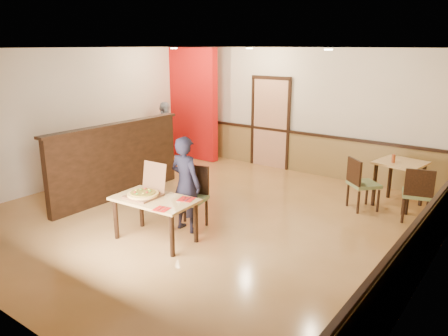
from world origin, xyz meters
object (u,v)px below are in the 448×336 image
object	(u,v)px
main_table	(155,205)
side_chair_right	(418,192)
side_table	(400,172)
diner_chair	(191,195)
condiment	(394,159)
diner	(186,184)
side_chair_left	(361,182)
pizza_box	(145,192)
passerby	(165,133)

from	to	relation	value
main_table	side_chair_right	xyz separation A→B (m)	(2.97, 3.08, -0.05)
side_table	side_chair_right	bearing A→B (deg)	-52.86
diner_chair	condiment	bearing A→B (deg)	38.59
main_table	diner	xyz separation A→B (m)	(0.11, 0.57, 0.20)
main_table	side_chair_left	xyz separation A→B (m)	(2.00, 3.09, -0.05)
diner_chair	side_table	world-z (taller)	diner_chair
pizza_box	diner	bearing A→B (deg)	60.42
diner_chair	pizza_box	distance (m)	0.80
main_table	passerby	distance (m)	4.46
diner_chair	passerby	xyz separation A→B (m)	(-3.07, 2.59, 0.22)
side_chair_right	condiment	bearing A→B (deg)	-54.67
main_table	passerby	size ratio (longest dim) A/B	0.84
diner	passerby	distance (m)	4.13
main_table	side_table	xyz separation A→B (m)	(2.50, 3.70, 0.08)
main_table	passerby	xyz separation A→B (m)	(-2.97, 3.31, 0.20)
main_table	diner_chair	size ratio (longest dim) A/B	1.30
side_table	passerby	world-z (taller)	passerby
side_table	condiment	bearing A→B (deg)	-123.24
diner_chair	diner	world-z (taller)	diner
main_table	side_chair_right	bearing A→B (deg)	42.34
side_chair_left	side_chair_right	size ratio (longest dim) A/B	0.99
diner_chair	diner	size ratio (longest dim) A/B	0.65
side_chair_right	pizza_box	bearing A→B (deg)	29.61
passerby	side_chair_right	bearing A→B (deg)	-114.21
pizza_box	diner_chair	bearing A→B (deg)	66.79
side_chair_right	condiment	distance (m)	0.83
diner_chair	diner	bearing A→B (deg)	-94.39
side_table	diner	world-z (taller)	diner
side_chair_right	diner	world-z (taller)	diner
main_table	pizza_box	world-z (taller)	pizza_box
main_table	condiment	distance (m)	4.30
side_table	diner	size ratio (longest dim) A/B	0.58
passerby	diner	bearing A→B (deg)	-153.58
diner_chair	side_table	xyz separation A→B (m)	(2.41, 2.98, 0.10)
diner_chair	condiment	size ratio (longest dim) A/B	6.50
side_table	pizza_box	world-z (taller)	pizza_box
pizza_box	condiment	world-z (taller)	pizza_box
side_chair_right	diner_chair	bearing A→B (deg)	24.46
side_table	diner	distance (m)	3.94
main_table	pizza_box	distance (m)	0.24
passerby	side_table	bearing A→B (deg)	-107.94
side_chair_right	diner	xyz separation A→B (m)	(-2.85, -2.51, 0.25)
side_table	diner	bearing A→B (deg)	-127.32
diner_chair	pizza_box	xyz separation A→B (m)	(-0.27, -0.73, 0.19)
side_chair_left	passerby	xyz separation A→B (m)	(-4.98, 0.22, 0.25)
side_table	condiment	size ratio (longest dim) A/B	5.80
passerby	diner_chair	bearing A→B (deg)	-152.15
side_table	main_table	bearing A→B (deg)	-124.04
diner	passerby	bearing A→B (deg)	-40.14
diner	condiment	size ratio (longest dim) A/B	9.95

